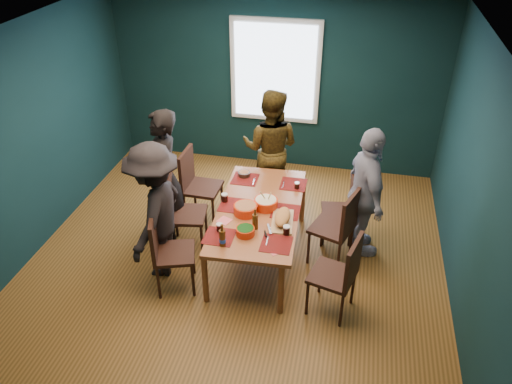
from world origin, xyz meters
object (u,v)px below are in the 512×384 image
(chair_left_near, at_px, (165,247))
(chair_right_far, at_px, (344,206))
(bowl_herbs, at_px, (245,231))
(person_far_left, at_px, (165,178))
(chair_left_mid, at_px, (179,208))
(bowl_salad, at_px, (245,209))
(bowl_dumpling, at_px, (266,203))
(cutting_board, at_px, (282,218))
(chair_right_mid, at_px, (340,224))
(person_near_left, at_px, (156,211))
(person_back, at_px, (271,148))
(chair_right_near, at_px, (342,271))
(person_right, at_px, (366,194))
(dining_table, at_px, (259,213))
(chair_left_far, at_px, (195,181))

(chair_left_near, bearing_deg, chair_right_far, 17.62)
(bowl_herbs, bearing_deg, person_far_left, 149.20)
(chair_left_mid, bearing_deg, bowl_herbs, -38.34)
(person_far_left, height_order, bowl_salad, person_far_left)
(chair_left_mid, height_order, bowl_dumpling, chair_left_mid)
(bowl_dumpling, relative_size, cutting_board, 0.47)
(chair_right_mid, relative_size, person_far_left, 0.57)
(chair_left_mid, distance_m, bowl_salad, 0.90)
(chair_right_mid, relative_size, person_near_left, 0.60)
(chair_left_near, xyz_separation_m, bowl_salad, (0.77, 0.60, 0.21))
(chair_right_far, bearing_deg, bowl_salad, -155.43)
(person_near_left, bearing_deg, bowl_herbs, 87.65)
(person_back, relative_size, bowl_salad, 6.19)
(chair_left_near, bearing_deg, cutting_board, 5.48)
(chair_right_far, height_order, bowl_dumpling, bowl_dumpling)
(chair_right_near, xyz_separation_m, bowl_salad, (-1.15, 0.60, 0.21))
(chair_left_mid, distance_m, chair_right_far, 2.06)
(person_far_left, bearing_deg, bowl_dumpling, 62.88)
(chair_right_mid, bearing_deg, chair_left_mid, -158.37)
(bowl_herbs, distance_m, cutting_board, 0.47)
(person_right, xyz_separation_m, bowl_herbs, (-1.25, -0.91, -0.07))
(person_far_left, bearing_deg, person_back, 114.49)
(bowl_salad, bearing_deg, bowl_herbs, -77.16)
(person_far_left, xyz_separation_m, bowl_dumpling, (1.30, -0.15, -0.10))
(chair_right_mid, distance_m, person_far_left, 2.19)
(chair_right_far, height_order, person_back, person_back)
(chair_left_near, height_order, chair_right_mid, chair_right_mid)
(dining_table, relative_size, chair_right_near, 1.98)
(person_far_left, distance_m, bowl_salad, 1.14)
(chair_right_far, xyz_separation_m, chair_right_mid, (-0.03, -0.51, 0.09))
(chair_left_near, xyz_separation_m, person_back, (0.79, 2.04, 0.27))
(person_back, bearing_deg, cutting_board, 108.71)
(chair_left_near, relative_size, person_far_left, 0.55)
(chair_right_mid, xyz_separation_m, cutting_board, (-0.64, -0.30, 0.20))
(dining_table, relative_size, person_right, 1.16)
(person_far_left, height_order, cutting_board, person_far_left)
(person_back, bearing_deg, dining_table, 98.11)
(person_near_left, bearing_deg, person_far_left, -167.18)
(chair_left_near, relative_size, person_near_left, 0.59)
(chair_right_far, bearing_deg, cutting_board, -138.00)
(chair_left_mid, relative_size, chair_right_near, 1.01)
(chair_right_near, distance_m, bowl_salad, 1.32)
(dining_table, height_order, chair_left_mid, chair_left_mid)
(chair_right_far, relative_size, bowl_dumpling, 3.08)
(chair_left_near, distance_m, person_back, 2.20)
(chair_right_mid, bearing_deg, bowl_salad, -149.39)
(chair_left_far, height_order, chair_left_near, chair_left_far)
(chair_left_near, bearing_deg, bowl_dumpling, 20.61)
(person_right, distance_m, bowl_salad, 1.44)
(chair_right_far, distance_m, bowl_salad, 1.35)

